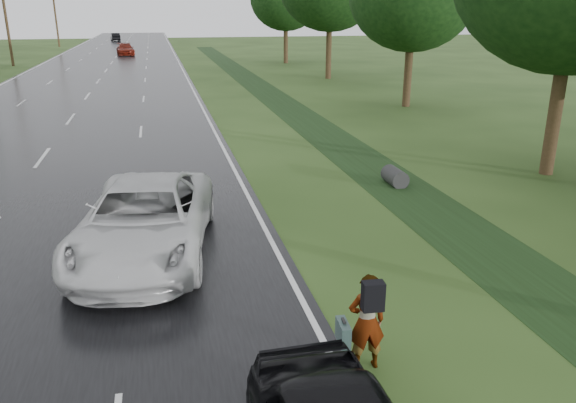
% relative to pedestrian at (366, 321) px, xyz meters
% --- Properties ---
extents(road, '(14.00, 180.00, 0.04)m').
position_rel_pedestrian_xyz_m(road, '(-7.18, 43.87, -0.80)').
color(road, black).
rests_on(road, ground).
extents(edge_stripe_east, '(0.12, 180.00, 0.01)m').
position_rel_pedestrian_xyz_m(edge_stripe_east, '(-0.43, 43.87, -0.77)').
color(edge_stripe_east, silver).
rests_on(edge_stripe_east, road).
extents(edge_stripe_west, '(0.12, 180.00, 0.01)m').
position_rel_pedestrian_xyz_m(edge_stripe_west, '(-13.93, 43.87, -0.77)').
color(edge_stripe_west, silver).
rests_on(edge_stripe_west, road).
extents(center_line, '(0.12, 180.00, 0.01)m').
position_rel_pedestrian_xyz_m(center_line, '(-7.18, 43.87, -0.77)').
color(center_line, silver).
rests_on(center_line, road).
extents(drainage_ditch, '(2.20, 120.00, 0.56)m').
position_rel_pedestrian_xyz_m(drainage_ditch, '(4.32, 17.58, -0.78)').
color(drainage_ditch, black).
rests_on(drainage_ditch, ground).
extents(utility_pole_far, '(1.60, 0.26, 10.00)m').
position_rel_pedestrian_xyz_m(utility_pole_far, '(-16.38, 53.87, 4.38)').
color(utility_pole_far, '#3A2B18').
rests_on(utility_pole_far, ground).
extents(utility_pole_distant, '(1.60, 0.26, 10.00)m').
position_rel_pedestrian_xyz_m(utility_pole_distant, '(-16.38, 83.87, 4.38)').
color(utility_pole_distant, '#3A2B18').
rests_on(utility_pole_distant, ground).
extents(pedestrian, '(0.72, 0.67, 1.59)m').
position_rel_pedestrian_xyz_m(pedestrian, '(0.00, 0.00, 0.00)').
color(pedestrian, '#A5998C').
rests_on(pedestrian, ground).
extents(white_pickup, '(3.60, 6.21, 1.63)m').
position_rel_pedestrian_xyz_m(white_pickup, '(-3.30, 5.06, 0.04)').
color(white_pickup, silver).
rests_on(white_pickup, road).
extents(far_car_red, '(2.43, 4.87, 1.36)m').
position_rel_pedestrian_xyz_m(far_car_red, '(-6.18, 64.89, -0.10)').
color(far_car_red, maroon).
rests_on(far_car_red, road).
extents(far_car_dark, '(1.97, 4.18, 1.32)m').
position_rel_pedestrian_xyz_m(far_car_dark, '(-9.21, 98.10, -0.12)').
color(far_car_dark, black).
rests_on(far_car_dark, road).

